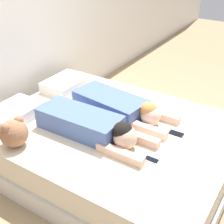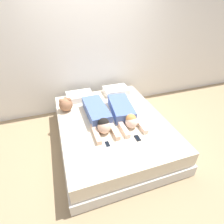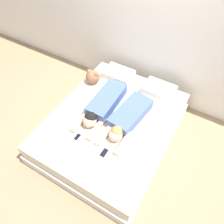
{
  "view_description": "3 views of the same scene",
  "coord_description": "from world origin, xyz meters",
  "px_view_note": "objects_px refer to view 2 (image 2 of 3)",
  "views": [
    {
      "loc": [
        -2.0,
        -1.28,
        1.99
      ],
      "look_at": [
        0.0,
        0.0,
        0.58
      ],
      "focal_mm": 50.0,
      "sensor_mm": 36.0,
      "label": 1
    },
    {
      "loc": [
        -0.74,
        -2.18,
        2.15
      ],
      "look_at": [
        0.0,
        0.0,
        0.58
      ],
      "focal_mm": 28.0,
      "sensor_mm": 36.0,
      "label": 2
    },
    {
      "loc": [
        1.0,
        -1.7,
        2.96
      ],
      "look_at": [
        0.0,
        0.0,
        0.58
      ],
      "focal_mm": 35.0,
      "sensor_mm": 36.0,
      "label": 3
    }
  ],
  "objects_px": {
    "plush_toy": "(66,104)",
    "pillow_head_right": "(116,90)",
    "bed": "(112,130)",
    "cell_phone_left": "(107,144)",
    "cell_phone_right": "(137,138)",
    "person_left": "(98,115)",
    "pillow_head_left": "(80,96)",
    "person_right": "(124,111)"
  },
  "relations": [
    {
      "from": "cell_phone_left",
      "to": "plush_toy",
      "type": "height_order",
      "value": "plush_toy"
    },
    {
      "from": "person_right",
      "to": "pillow_head_right",
      "type": "bearing_deg",
      "value": 78.9
    },
    {
      "from": "cell_phone_right",
      "to": "plush_toy",
      "type": "xyz_separation_m",
      "value": [
        -0.87,
        1.06,
        0.12
      ]
    },
    {
      "from": "pillow_head_left",
      "to": "cell_phone_left",
      "type": "xyz_separation_m",
      "value": [
        0.13,
        -1.38,
        -0.05
      ]
    },
    {
      "from": "pillow_head_right",
      "to": "cell_phone_right",
      "type": "relative_size",
      "value": 3.86
    },
    {
      "from": "person_right",
      "to": "plush_toy",
      "type": "distance_m",
      "value": 1.01
    },
    {
      "from": "cell_phone_left",
      "to": "cell_phone_right",
      "type": "distance_m",
      "value": 0.44
    },
    {
      "from": "pillow_head_right",
      "to": "plush_toy",
      "type": "height_order",
      "value": "plush_toy"
    },
    {
      "from": "person_right",
      "to": "cell_phone_left",
      "type": "relative_size",
      "value": 8.18
    },
    {
      "from": "pillow_head_left",
      "to": "pillow_head_right",
      "type": "height_order",
      "value": "same"
    },
    {
      "from": "cell_phone_left",
      "to": "person_left",
      "type": "bearing_deg",
      "value": 86.79
    },
    {
      "from": "person_left",
      "to": "plush_toy",
      "type": "bearing_deg",
      "value": 136.05
    },
    {
      "from": "pillow_head_left",
      "to": "cell_phone_right",
      "type": "bearing_deg",
      "value": -67.59
    },
    {
      "from": "cell_phone_right",
      "to": "cell_phone_left",
      "type": "bearing_deg",
      "value": 177.42
    },
    {
      "from": "pillow_head_left",
      "to": "pillow_head_right",
      "type": "distance_m",
      "value": 0.75
    },
    {
      "from": "plush_toy",
      "to": "person_right",
      "type": "bearing_deg",
      "value": -28.02
    },
    {
      "from": "pillow_head_left",
      "to": "plush_toy",
      "type": "relative_size",
      "value": 1.99
    },
    {
      "from": "bed",
      "to": "person_right",
      "type": "relative_size",
      "value": 2.1
    },
    {
      "from": "pillow_head_left",
      "to": "cell_phone_right",
      "type": "distance_m",
      "value": 1.51
    },
    {
      "from": "person_left",
      "to": "plush_toy",
      "type": "relative_size",
      "value": 4.4
    },
    {
      "from": "person_right",
      "to": "cell_phone_left",
      "type": "xyz_separation_m",
      "value": [
        -0.46,
        -0.57,
        -0.08
      ]
    },
    {
      "from": "cell_phone_left",
      "to": "pillow_head_left",
      "type": "bearing_deg",
      "value": 95.54
    },
    {
      "from": "person_left",
      "to": "cell_phone_right",
      "type": "xyz_separation_m",
      "value": [
        0.41,
        -0.62,
        -0.09
      ]
    },
    {
      "from": "pillow_head_right",
      "to": "person_left",
      "type": "height_order",
      "value": "person_left"
    },
    {
      "from": "pillow_head_right",
      "to": "person_right",
      "type": "bearing_deg",
      "value": -101.1
    },
    {
      "from": "cell_phone_right",
      "to": "plush_toy",
      "type": "bearing_deg",
      "value": 129.4
    },
    {
      "from": "bed",
      "to": "cell_phone_left",
      "type": "xyz_separation_m",
      "value": [
        -0.24,
        -0.52,
        0.22
      ]
    },
    {
      "from": "pillow_head_right",
      "to": "cell_phone_right",
      "type": "bearing_deg",
      "value": -97.25
    },
    {
      "from": "pillow_head_right",
      "to": "person_right",
      "type": "height_order",
      "value": "person_right"
    },
    {
      "from": "person_right",
      "to": "pillow_head_left",
      "type": "bearing_deg",
      "value": 126.26
    },
    {
      "from": "pillow_head_right",
      "to": "cell_phone_right",
      "type": "distance_m",
      "value": 1.41
    },
    {
      "from": "pillow_head_right",
      "to": "cell_phone_left",
      "type": "xyz_separation_m",
      "value": [
        -0.62,
        -1.38,
        -0.05
      ]
    },
    {
      "from": "pillow_head_left",
      "to": "person_right",
      "type": "xyz_separation_m",
      "value": [
        0.6,
        -0.81,
        0.03
      ]
    },
    {
      "from": "bed",
      "to": "pillow_head_right",
      "type": "height_order",
      "value": "pillow_head_right"
    },
    {
      "from": "bed",
      "to": "pillow_head_right",
      "type": "bearing_deg",
      "value": 66.22
    },
    {
      "from": "plush_toy",
      "to": "pillow_head_right",
      "type": "bearing_deg",
      "value": 17.88
    },
    {
      "from": "person_right",
      "to": "plush_toy",
      "type": "height_order",
      "value": "plush_toy"
    },
    {
      "from": "bed",
      "to": "cell_phone_right",
      "type": "bearing_deg",
      "value": -69.79
    },
    {
      "from": "person_right",
      "to": "bed",
      "type": "bearing_deg",
      "value": -168.41
    },
    {
      "from": "pillow_head_left",
      "to": "person_left",
      "type": "bearing_deg",
      "value": -77.95
    },
    {
      "from": "pillow_head_right",
      "to": "pillow_head_left",
      "type": "bearing_deg",
      "value": 180.0
    },
    {
      "from": "cell_phone_right",
      "to": "person_right",
      "type": "bearing_deg",
      "value": 88.18
    }
  ]
}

